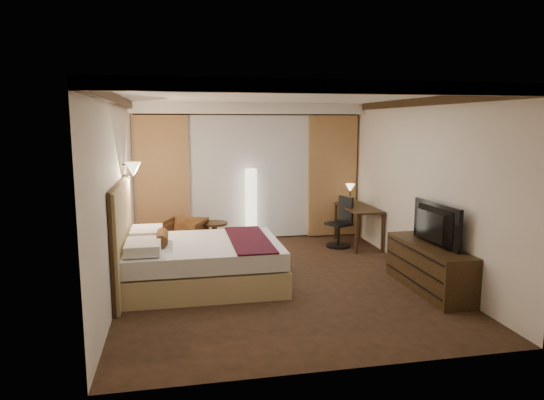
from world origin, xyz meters
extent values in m
cube|color=black|center=(0.00, 0.00, 0.00)|extent=(4.50, 5.50, 0.01)
cube|color=white|center=(0.00, 0.00, 2.70)|extent=(4.50, 5.50, 0.01)
cube|color=silver|center=(0.00, 2.75, 1.35)|extent=(4.50, 0.02, 2.70)
cube|color=silver|center=(-2.25, 0.00, 1.35)|extent=(0.02, 5.50, 2.70)
cube|color=silver|center=(2.25, 0.00, 1.35)|extent=(0.02, 5.50, 2.70)
cube|color=white|center=(0.00, 2.50, 2.60)|extent=(4.50, 0.50, 0.20)
cube|color=silver|center=(0.00, 2.67, 1.25)|extent=(2.48, 0.04, 2.45)
cube|color=#A5744B|center=(-1.70, 2.61, 1.25)|extent=(1.00, 0.14, 2.45)
cube|color=#A5744B|center=(1.70, 2.61, 1.25)|extent=(1.00, 0.14, 2.45)
imported|color=#4E2C17|center=(-1.33, 1.75, 0.35)|extent=(0.89, 0.87, 0.71)
imported|color=black|center=(1.97, -0.84, 0.97)|extent=(0.67, 1.13, 0.14)
camera|label=1|loc=(-1.45, -6.84, 2.33)|focal=32.00mm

